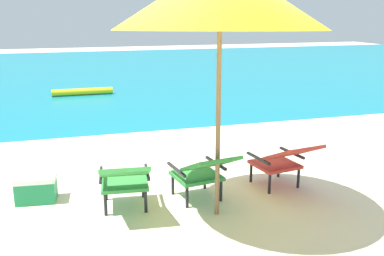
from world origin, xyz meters
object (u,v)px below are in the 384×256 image
(swim_buoy, at_px, (83,92))
(lounge_chair_right, at_px, (284,159))
(lounge_chair_center, at_px, (203,171))
(lounge_chair_left, at_px, (125,179))
(cooler_box, at_px, (36,188))

(swim_buoy, bearing_deg, lounge_chair_right, -74.37)
(swim_buoy, xyz_separation_m, lounge_chair_center, (0.98, -7.48, 0.31))
(lounge_chair_left, relative_size, lounge_chair_center, 0.98)
(cooler_box, bearing_deg, lounge_chair_right, -10.08)
(lounge_chair_left, xyz_separation_m, cooler_box, (-0.97, 0.61, -0.24))
(swim_buoy, xyz_separation_m, cooler_box, (-0.89, -6.86, 0.06))
(cooler_box, bearing_deg, lounge_chair_left, -32.35)
(lounge_chair_left, xyz_separation_m, lounge_chair_right, (1.99, 0.09, 0.00))
(lounge_chair_center, relative_size, lounge_chair_right, 1.00)
(swim_buoy, xyz_separation_m, lounge_chair_left, (0.08, -7.47, 0.31))
(cooler_box, bearing_deg, lounge_chair_center, -18.42)
(swim_buoy, distance_m, lounge_chair_left, 7.48)
(lounge_chair_left, relative_size, lounge_chair_right, 0.98)
(swim_buoy, height_order, lounge_chair_center, lounge_chair_center)
(swim_buoy, relative_size, lounge_chair_center, 1.70)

